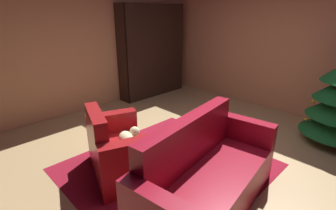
% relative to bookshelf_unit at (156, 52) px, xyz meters
% --- Properties ---
extents(ground_plane, '(6.72, 6.72, 0.00)m').
position_rel_bookshelf_unit_xyz_m(ground_plane, '(2.58, -1.57, -1.03)').
color(ground_plane, tan).
extents(wall_back, '(5.72, 0.06, 2.77)m').
position_rel_bookshelf_unit_xyz_m(wall_back, '(2.58, 1.07, 0.35)').
color(wall_back, tan).
rests_on(wall_back, ground).
extents(wall_left, '(0.06, 5.35, 2.77)m').
position_rel_bookshelf_unit_xyz_m(wall_left, '(-0.26, -1.57, 0.35)').
color(wall_left, tan).
rests_on(wall_left, ground).
extents(area_rug, '(2.24, 2.43, 0.01)m').
position_rel_bookshelf_unit_xyz_m(area_rug, '(2.50, -2.06, -1.03)').
color(area_rug, maroon).
rests_on(area_rug, ground).
extents(bookshelf_unit, '(0.37, 1.73, 2.12)m').
position_rel_bookshelf_unit_xyz_m(bookshelf_unit, '(0.00, 0.00, 0.00)').
color(bookshelf_unit, black).
rests_on(bookshelf_unit, ground).
extents(armchair_red, '(1.21, 0.99, 0.88)m').
position_rel_bookshelf_unit_xyz_m(armchair_red, '(2.13, -2.57, -0.72)').
color(armchair_red, maroon).
rests_on(armchair_red, ground).
extents(couch_red, '(0.97, 1.92, 0.96)m').
position_rel_bookshelf_unit_xyz_m(couch_red, '(3.27, -2.25, -0.70)').
color(couch_red, maroon).
rests_on(couch_red, ground).
extents(coffee_table, '(0.64, 0.64, 0.41)m').
position_rel_bookshelf_unit_xyz_m(coffee_table, '(2.53, -2.03, -0.66)').
color(coffee_table, black).
rests_on(coffee_table, ground).
extents(book_stack_on_table, '(0.23, 0.16, 0.09)m').
position_rel_bookshelf_unit_xyz_m(book_stack_on_table, '(2.56, -2.01, -0.57)').
color(book_stack_on_table, gold).
rests_on(book_stack_on_table, coffee_table).
extents(bottle_on_table, '(0.06, 0.06, 0.29)m').
position_rel_bookshelf_unit_xyz_m(bottle_on_table, '(2.70, -2.06, -0.50)').
color(bottle_on_table, '#5D2619').
rests_on(bottle_on_table, coffee_table).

